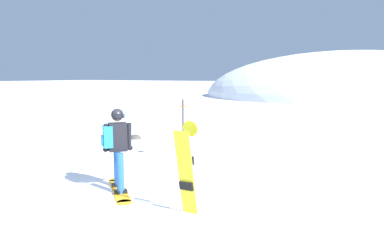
{
  "coord_description": "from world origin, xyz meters",
  "views": [
    {
      "loc": [
        4.64,
        -4.96,
        2.37
      ],
      "look_at": [
        -0.06,
        3.71,
        1.0
      ],
      "focal_mm": 33.88,
      "sensor_mm": 36.0,
      "label": 1
    }
  ],
  "objects_px": {
    "snowboarder_main": "(117,147)",
    "piste_marker_near": "(183,125)",
    "rock_dark": "(135,139)",
    "spare_snowboard": "(186,168)"
  },
  "relations": [
    {
      "from": "piste_marker_near",
      "to": "rock_dark",
      "type": "height_order",
      "value": "piste_marker_near"
    },
    {
      "from": "spare_snowboard",
      "to": "piste_marker_near",
      "type": "relative_size",
      "value": 0.91
    },
    {
      "from": "snowboarder_main",
      "to": "rock_dark",
      "type": "xyz_separation_m",
      "value": [
        -3.54,
        5.23,
        -0.92
      ]
    },
    {
      "from": "rock_dark",
      "to": "snowboarder_main",
      "type": "bearing_deg",
      "value": -55.93
    },
    {
      "from": "snowboarder_main",
      "to": "piste_marker_near",
      "type": "bearing_deg",
      "value": 92.69
    },
    {
      "from": "snowboarder_main",
      "to": "rock_dark",
      "type": "bearing_deg",
      "value": 124.07
    },
    {
      "from": "snowboarder_main",
      "to": "rock_dark",
      "type": "relative_size",
      "value": 3.66
    },
    {
      "from": "spare_snowboard",
      "to": "piste_marker_near",
      "type": "bearing_deg",
      "value": 120.75
    },
    {
      "from": "spare_snowboard",
      "to": "rock_dark",
      "type": "relative_size",
      "value": 3.48
    },
    {
      "from": "piste_marker_near",
      "to": "rock_dark",
      "type": "xyz_separation_m",
      "value": [
        -3.4,
        2.27,
        -1.02
      ]
    }
  ]
}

